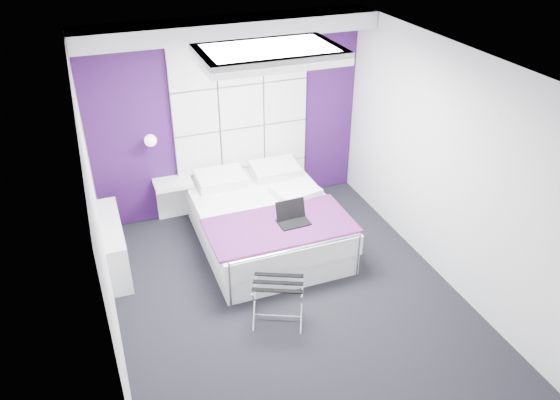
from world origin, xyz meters
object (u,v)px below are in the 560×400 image
at_px(bed, 266,222).
at_px(nightstand, 173,183).
at_px(laptop, 292,217).
at_px(radiator, 115,245).
at_px(wall_lamp, 150,139).
at_px(luggage_rack, 278,301).

distance_m(bed, nightstand, 1.34).
height_order(nightstand, laptop, laptop).
bearing_deg(laptop, radiator, 159.77).
relative_size(radiator, nightstand, 2.49).
distance_m(wall_lamp, radiator, 1.35).
relative_size(wall_lamp, laptop, 0.42).
relative_size(wall_lamp, nightstand, 0.31).
xyz_separation_m(radiator, laptop, (1.97, -0.64, 0.33)).
distance_m(bed, luggage_rack, 1.43).
height_order(wall_lamp, luggage_rack, wall_lamp).
height_order(radiator, bed, bed).
relative_size(bed, laptop, 5.69).
bearing_deg(bed, nightstand, 137.30).
relative_size(luggage_rack, laptop, 1.43).
bearing_deg(bed, radiator, 174.74).
height_order(bed, nightstand, bed).
xyz_separation_m(wall_lamp, laptop, (1.33, -1.40, -0.59)).
bearing_deg(radiator, luggage_rack, -46.68).
relative_size(nightstand, laptop, 1.36).
distance_m(wall_lamp, laptop, 2.02).
xyz_separation_m(radiator, nightstand, (0.85, 0.72, 0.29)).
xyz_separation_m(wall_lamp, luggage_rack, (0.82, -2.31, -0.97)).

